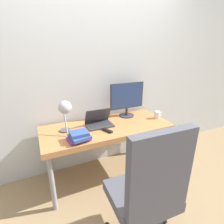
# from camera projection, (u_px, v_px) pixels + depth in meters

# --- Properties ---
(ground_plane) EXTENTS (12.00, 12.00, 0.00)m
(ground_plane) POSITION_uv_depth(u_px,v_px,m) (118.00, 191.00, 2.07)
(ground_plane) COLOR #937A56
(wall_back) EXTENTS (8.00, 0.05, 2.60)m
(wall_back) POSITION_uv_depth(u_px,v_px,m) (95.00, 72.00, 2.23)
(wall_back) COLOR silver
(wall_back) RESTS_ON ground_plane
(desk) EXTENTS (1.53, 0.65, 0.71)m
(desk) POSITION_uv_depth(u_px,v_px,m) (107.00, 131.00, 2.12)
(desk) COLOR #B77542
(desk) RESTS_ON ground_plane
(laptop) EXTENTS (0.31, 0.22, 0.21)m
(laptop) POSITION_uv_depth(u_px,v_px,m) (99.00, 122.00, 2.10)
(laptop) COLOR #38383D
(laptop) RESTS_ON desk
(monitor) EXTENTS (0.48, 0.20, 0.46)m
(monitor) POSITION_uv_depth(u_px,v_px,m) (127.00, 98.00, 2.33)
(monitor) COLOR #333338
(monitor) RESTS_ON desk
(desk_lamp) EXTENTS (0.13, 0.27, 0.39)m
(desk_lamp) POSITION_uv_depth(u_px,v_px,m) (65.00, 110.00, 1.76)
(desk_lamp) COLOR #4C4C51
(desk_lamp) RESTS_ON desk
(office_chair) EXTENTS (0.58, 0.60, 1.13)m
(office_chair) POSITION_uv_depth(u_px,v_px,m) (149.00, 189.00, 1.30)
(office_chair) COLOR black
(office_chair) RESTS_ON ground_plane
(book_stack) EXTENTS (0.23, 0.21, 0.09)m
(book_stack) POSITION_uv_depth(u_px,v_px,m) (79.00, 136.00, 1.75)
(book_stack) COLOR #753384
(book_stack) RESTS_ON desk
(tv_remote) EXTENTS (0.09, 0.14, 0.02)m
(tv_remote) POSITION_uv_depth(u_px,v_px,m) (107.00, 131.00, 1.95)
(tv_remote) COLOR black
(tv_remote) RESTS_ON desk
(mug) EXTENTS (0.11, 0.07, 0.09)m
(mug) POSITION_uv_depth(u_px,v_px,m) (157.00, 115.00, 2.32)
(mug) COLOR silver
(mug) RESTS_ON desk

